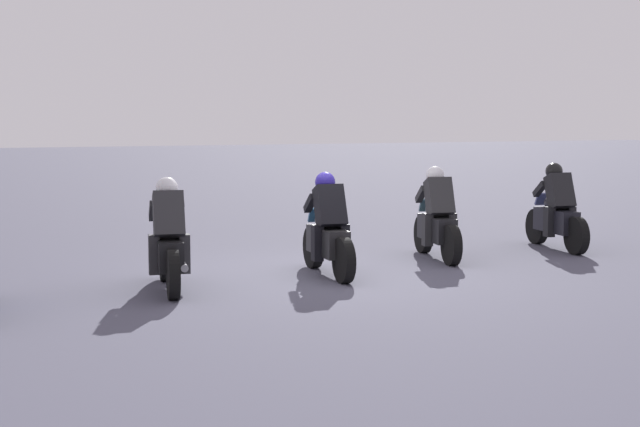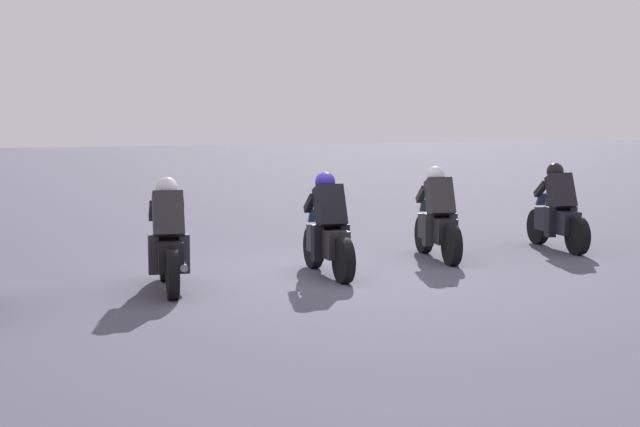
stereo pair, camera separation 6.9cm
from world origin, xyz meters
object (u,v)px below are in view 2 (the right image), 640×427
rider_lane_c (328,233)px  rider_lane_d (168,244)px  rider_lane_b (438,221)px  rider_lane_a (558,214)px

rider_lane_c → rider_lane_d: bearing=100.4°
rider_lane_d → rider_lane_b: bearing=-68.6°
rider_lane_a → rider_lane_c: 4.85m
rider_lane_b → rider_lane_c: 2.38m
rider_lane_a → rider_lane_b: size_ratio=1.01×
rider_lane_a → rider_lane_d: bearing=107.6°
rider_lane_a → rider_lane_b: 2.51m
rider_lane_c → rider_lane_d: same height
rider_lane_c → rider_lane_d: (-0.21, 2.43, 0.00)m
rider_lane_b → rider_lane_d: (-0.92, 4.70, 0.00)m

